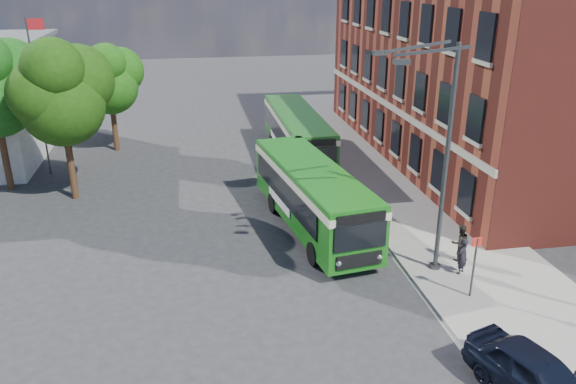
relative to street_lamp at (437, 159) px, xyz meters
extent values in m
plane|color=#2B2B2E|center=(-4.84, 2.00, -4.79)|extent=(120.00, 120.00, 0.00)
cube|color=gray|center=(2.16, 10.00, -4.72)|extent=(6.00, 48.00, 0.15)
cube|color=beige|center=(-0.89, 10.00, -4.79)|extent=(0.12, 48.00, 0.01)
cube|color=maroon|center=(9.16, 14.00, 1.21)|extent=(12.00, 26.00, 12.00)
cube|color=#BBB29E|center=(3.12, 14.00, -1.19)|extent=(0.12, 26.00, 0.35)
cylinder|color=#3B3E41|center=(-17.34, 15.00, -0.29)|extent=(0.10, 0.10, 9.00)
cube|color=red|center=(-16.89, 15.00, 3.81)|extent=(0.90, 0.02, 0.60)
cylinder|color=#3B3E41|center=(0.36, 0.00, -4.64)|extent=(0.44, 0.44, 0.30)
cylinder|color=#3B3E41|center=(0.36, 0.00, -0.29)|extent=(0.18, 0.18, 9.00)
cube|color=#3B3E41|center=(-0.87, -0.60, 4.01)|extent=(2.58, 0.46, 0.37)
cube|color=#3B3E41|center=(-0.87, 0.60, 4.01)|extent=(2.58, 0.46, 0.37)
cube|color=#3B3E41|center=(-2.11, -1.08, 3.76)|extent=(0.55, 0.22, 0.16)
cube|color=#3B3E41|center=(-2.11, 1.08, 3.76)|extent=(0.55, 0.22, 0.16)
cylinder|color=#3B3E41|center=(0.76, -2.20, -3.54)|extent=(0.08, 0.08, 2.50)
cube|color=red|center=(0.76, -2.20, -2.44)|extent=(0.35, 0.04, 0.35)
cube|color=#186616|center=(-3.64, 4.87, -3.02)|extent=(3.91, 10.56, 2.45)
cube|color=#186616|center=(-3.64, 4.87, -4.29)|extent=(3.95, 10.60, 0.14)
cube|color=black|center=(-4.95, 4.99, -2.89)|extent=(1.26, 8.44, 1.10)
cube|color=black|center=(-2.41, 5.35, -2.89)|extent=(1.26, 8.44, 1.10)
cube|color=#EDE5C3|center=(-3.64, 4.87, -2.19)|extent=(3.97, 10.62, 0.32)
cube|color=#186616|center=(-3.64, 4.87, -1.83)|extent=(3.79, 10.44, 0.12)
cube|color=black|center=(-2.92, -0.26, -2.84)|extent=(2.14, 0.38, 1.05)
cube|color=black|center=(-2.92, -0.27, -2.09)|extent=(1.99, 0.36, 0.38)
cube|color=black|center=(-2.92, -0.27, -3.84)|extent=(1.89, 0.34, 0.55)
sphere|color=silver|center=(-3.76, -0.37, -3.84)|extent=(0.26, 0.26, 0.26)
sphere|color=silver|center=(-2.08, -0.14, -3.84)|extent=(0.26, 0.26, 0.26)
cube|color=black|center=(-4.36, 10.00, -2.79)|extent=(1.99, 0.36, 0.90)
cube|color=white|center=(-5.05, 5.68, -3.64)|extent=(0.48, 3.17, 0.45)
cylinder|color=black|center=(-4.33, 1.39, -4.29)|extent=(0.42, 1.03, 1.00)
cylinder|color=black|center=(-2.01, 1.71, -4.29)|extent=(0.42, 1.03, 1.00)
cylinder|color=black|center=(-5.12, 7.04, -4.29)|extent=(0.42, 1.03, 1.00)
cylinder|color=black|center=(-2.81, 7.36, -4.29)|extent=(0.42, 1.03, 1.00)
cube|color=#20611D|center=(-2.29, 15.33, -3.02)|extent=(2.51, 11.37, 2.45)
cube|color=#20611D|center=(-2.29, 15.33, -4.29)|extent=(2.55, 11.41, 0.14)
cube|color=black|center=(-3.57, 15.63, -2.89)|extent=(0.08, 9.57, 1.10)
cube|color=black|center=(-1.01, 15.63, -2.89)|extent=(0.08, 9.57, 1.10)
cube|color=beige|center=(-2.29, 15.33, -2.19)|extent=(2.57, 11.43, 0.32)
cube|color=#20611D|center=(-2.29, 15.33, -1.83)|extent=(2.40, 11.27, 0.12)
cube|color=black|center=(-2.29, 9.62, -2.84)|extent=(2.15, 0.08, 1.05)
cube|color=black|center=(-2.29, 9.61, -2.09)|extent=(2.00, 0.08, 0.38)
cube|color=black|center=(-2.29, 9.61, -3.84)|extent=(1.90, 0.08, 0.55)
sphere|color=silver|center=(-3.14, 9.63, -3.84)|extent=(0.26, 0.26, 0.26)
sphere|color=silver|center=(-1.44, 9.63, -3.84)|extent=(0.26, 0.26, 0.26)
cube|color=black|center=(-2.30, 21.05, -2.79)|extent=(2.00, 0.08, 0.90)
cube|color=white|center=(-3.59, 16.33, -3.64)|extent=(0.04, 3.20, 0.45)
cylinder|color=black|center=(-3.46, 11.45, -4.29)|extent=(0.28, 1.00, 1.00)
cylinder|color=black|center=(-1.12, 11.45, -4.29)|extent=(0.28, 1.00, 1.00)
cylinder|color=black|center=(-3.47, 18.22, -4.29)|extent=(0.28, 1.00, 1.00)
cylinder|color=black|center=(-1.13, 18.22, -4.29)|extent=(0.28, 1.00, 1.00)
imported|color=black|center=(-0.04, -7.49, -3.90)|extent=(2.98, 4.65, 1.47)
imported|color=black|center=(1.17, -0.57, -3.90)|extent=(0.64, 0.61, 1.48)
imported|color=black|center=(1.59, 0.45, -3.85)|extent=(0.77, 0.60, 1.57)
cylinder|color=#3A2615|center=(-15.23, 10.77, -2.99)|extent=(0.36, 0.36, 3.60)
sphere|color=#1A3E0B|center=(-15.23, 10.77, 0.29)|extent=(4.26, 4.26, 4.26)
sphere|color=#1A3E0B|center=(-14.41, 11.43, 1.35)|extent=(3.60, 3.60, 3.60)
sphere|color=#1A3E0B|center=(-15.97, 10.20, 0.94)|extent=(3.28, 3.28, 3.28)
sphere|color=#1A3E0B|center=(-15.23, 9.95, 2.17)|extent=(2.95, 2.95, 2.95)
cylinder|color=#3A2615|center=(-19.00, 12.84, -2.96)|extent=(0.36, 0.36, 3.67)
sphere|color=#154A12|center=(-18.16, 13.51, 1.47)|extent=(3.67, 3.67, 3.67)
cylinder|color=#3A2615|center=(-13.92, 19.29, -3.26)|extent=(0.36, 0.36, 3.05)
sphere|color=#1B500F|center=(-13.92, 19.29, -0.49)|extent=(3.61, 3.61, 3.61)
sphere|color=#1B500F|center=(-13.23, 19.84, 0.42)|extent=(3.05, 3.05, 3.05)
sphere|color=#1B500F|center=(-14.55, 18.80, 0.07)|extent=(2.78, 2.78, 2.78)
sphere|color=#1B500F|center=(-13.92, 18.59, 1.11)|extent=(2.50, 2.50, 2.50)
camera|label=1|loc=(-8.98, -18.53, 6.49)|focal=35.00mm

